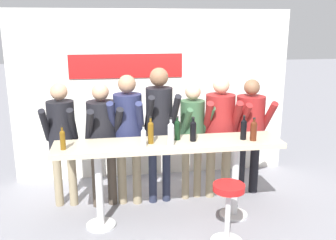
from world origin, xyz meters
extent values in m
plane|color=gray|center=(0.00, 0.00, 0.00)|extent=(40.00, 40.00, 0.00)
cube|color=silver|center=(0.00, 1.57, 1.31)|extent=(4.32, 0.10, 2.62)
cube|color=red|center=(-0.41, 1.51, 1.78)|extent=(1.71, 0.02, 0.36)
cube|color=beige|center=(0.00, 0.00, 1.00)|extent=(2.72, 0.56, 0.06)
cylinder|color=silver|center=(-0.84, 0.00, 0.51)|extent=(0.09, 0.09, 0.97)
cylinder|color=silver|center=(-0.84, 0.00, 0.01)|extent=(0.36, 0.36, 0.02)
cylinder|color=silver|center=(0.84, 0.00, 0.51)|extent=(0.09, 0.09, 0.97)
cylinder|color=silver|center=(0.84, 0.00, 0.01)|extent=(0.36, 0.36, 0.02)
cylinder|color=silver|center=(0.56, -0.59, 0.35)|extent=(0.06, 0.06, 0.65)
cylinder|color=red|center=(0.56, -0.59, 0.67)|extent=(0.35, 0.35, 0.07)
cylinder|color=gray|center=(-1.41, 0.64, 0.40)|extent=(0.11, 0.11, 0.81)
cylinder|color=gray|center=(-1.22, 0.63, 0.40)|extent=(0.11, 0.11, 0.81)
cylinder|color=black|center=(-1.31, 0.63, 1.12)|extent=(0.37, 0.37, 0.64)
sphere|color=tan|center=(-1.31, 0.63, 1.57)|extent=(0.22, 0.22, 0.22)
cylinder|color=black|center=(-1.48, 0.49, 1.17)|extent=(0.10, 0.38, 0.49)
cylinder|color=black|center=(-1.15, 0.47, 1.17)|extent=(0.10, 0.38, 0.49)
cylinder|color=#473D33|center=(-0.90, 0.54, 0.40)|extent=(0.12, 0.12, 0.80)
cylinder|color=#473D33|center=(-0.69, 0.58, 0.40)|extent=(0.12, 0.12, 0.80)
cylinder|color=black|center=(-0.79, 0.56, 1.12)|extent=(0.44, 0.44, 0.64)
sphere|color=tan|center=(-0.79, 0.56, 1.56)|extent=(0.22, 0.22, 0.22)
cylinder|color=black|center=(-0.94, 0.37, 1.17)|extent=(0.16, 0.39, 0.49)
cylinder|color=black|center=(-0.59, 0.44, 1.17)|extent=(0.16, 0.39, 0.49)
cylinder|color=gray|center=(-0.56, 0.57, 0.43)|extent=(0.12, 0.12, 0.85)
cylinder|color=gray|center=(-0.36, 0.54, 0.43)|extent=(0.12, 0.12, 0.85)
cylinder|color=#23284C|center=(-0.46, 0.56, 1.19)|extent=(0.42, 0.42, 0.67)
sphere|color=#9E7556|center=(-0.46, 0.56, 1.66)|extent=(0.23, 0.23, 0.23)
cylinder|color=#23284C|center=(-0.65, 0.42, 1.24)|extent=(0.15, 0.41, 0.52)
cylinder|color=#23284C|center=(-0.31, 0.37, 1.24)|extent=(0.15, 0.41, 0.52)
cylinder|color=#23283D|center=(-0.14, 0.54, 0.45)|extent=(0.11, 0.11, 0.89)
cylinder|color=#23283D|center=(0.05, 0.56, 0.45)|extent=(0.11, 0.11, 0.89)
cylinder|color=black|center=(-0.04, 0.55, 1.24)|extent=(0.38, 0.38, 0.71)
sphere|color=brown|center=(-0.04, 0.55, 1.74)|extent=(0.24, 0.24, 0.24)
cylinder|color=black|center=(-0.20, 0.37, 1.30)|extent=(0.12, 0.42, 0.54)
cylinder|color=black|center=(0.14, 0.39, 1.30)|extent=(0.12, 0.42, 0.54)
cylinder|color=gray|center=(0.33, 0.58, 0.39)|extent=(0.10, 0.10, 0.78)
cylinder|color=gray|center=(0.50, 0.61, 0.39)|extent=(0.10, 0.10, 0.78)
cylinder|color=#335638|center=(0.42, 0.60, 1.09)|extent=(0.38, 0.38, 0.62)
sphere|color=#D6AD89|center=(0.42, 0.60, 1.53)|extent=(0.21, 0.21, 0.21)
cylinder|color=#335638|center=(0.29, 0.42, 1.14)|extent=(0.14, 0.37, 0.48)
cylinder|color=#335638|center=(0.59, 0.47, 1.14)|extent=(0.14, 0.37, 0.48)
cylinder|color=gray|center=(0.69, 0.59, 0.41)|extent=(0.13, 0.13, 0.83)
cylinder|color=gray|center=(0.90, 0.56, 0.41)|extent=(0.13, 0.13, 0.83)
cylinder|color=maroon|center=(0.79, 0.57, 1.15)|extent=(0.44, 0.44, 0.65)
sphere|color=#D6AD89|center=(0.79, 0.57, 1.61)|extent=(0.22, 0.22, 0.22)
cylinder|color=maroon|center=(0.59, 0.44, 1.20)|extent=(0.14, 0.40, 0.51)
cylinder|color=maroon|center=(0.96, 0.39, 1.20)|extent=(0.14, 0.40, 0.51)
cylinder|color=black|center=(1.13, 0.60, 0.40)|extent=(0.13, 0.13, 0.80)
cylinder|color=black|center=(1.35, 0.63, 0.40)|extent=(0.13, 0.13, 0.80)
cylinder|color=maroon|center=(1.24, 0.61, 1.12)|extent=(0.44, 0.44, 0.63)
sphere|color=brown|center=(1.24, 0.61, 1.56)|extent=(0.22, 0.22, 0.22)
cylinder|color=maroon|center=(1.07, 0.44, 1.16)|extent=(0.14, 0.40, 0.50)
cylinder|color=maroon|center=(1.45, 0.48, 1.16)|extent=(0.14, 0.40, 0.50)
cylinder|color=#B7BCC1|center=(0.00, -0.13, 1.15)|extent=(0.08, 0.08, 0.23)
sphere|color=#B7BCC1|center=(0.00, -0.13, 1.27)|extent=(0.08, 0.08, 0.08)
cylinder|color=#B7BCC1|center=(0.00, -0.13, 1.31)|extent=(0.03, 0.03, 0.08)
cylinder|color=black|center=(0.00, -0.13, 1.36)|extent=(0.03, 0.03, 0.02)
cylinder|color=black|center=(0.91, -0.03, 1.14)|extent=(0.07, 0.07, 0.21)
sphere|color=black|center=(0.91, -0.03, 1.24)|extent=(0.07, 0.07, 0.07)
cylinder|color=black|center=(0.91, -0.03, 1.28)|extent=(0.03, 0.03, 0.07)
cylinder|color=black|center=(0.91, -0.03, 1.33)|extent=(0.03, 0.03, 0.02)
cylinder|color=brown|center=(-0.22, -0.01, 1.15)|extent=(0.07, 0.07, 0.23)
sphere|color=brown|center=(-0.22, -0.01, 1.26)|extent=(0.07, 0.07, 0.07)
cylinder|color=brown|center=(-0.22, -0.01, 1.30)|extent=(0.03, 0.03, 0.08)
cylinder|color=black|center=(-0.22, -0.01, 1.35)|extent=(0.03, 0.03, 0.02)
cylinder|color=#4C1E0F|center=(1.01, -0.10, 1.13)|extent=(0.08, 0.08, 0.20)
sphere|color=#4C1E0F|center=(1.01, -0.10, 1.23)|extent=(0.08, 0.08, 0.08)
cylinder|color=#4C1E0F|center=(1.01, -0.10, 1.27)|extent=(0.03, 0.03, 0.07)
cylinder|color=black|center=(1.01, -0.10, 1.31)|extent=(0.03, 0.03, 0.01)
cylinder|color=brown|center=(-1.21, -0.09, 1.13)|extent=(0.06, 0.06, 0.19)
sphere|color=brown|center=(-1.21, -0.09, 1.23)|extent=(0.06, 0.06, 0.06)
cylinder|color=brown|center=(-1.21, -0.09, 1.26)|extent=(0.02, 0.02, 0.07)
cylinder|color=black|center=(-1.21, -0.09, 1.30)|extent=(0.03, 0.03, 0.01)
cylinder|color=black|center=(0.29, 0.00, 1.14)|extent=(0.08, 0.08, 0.21)
sphere|color=black|center=(0.29, 0.00, 1.24)|extent=(0.08, 0.08, 0.08)
cylinder|color=black|center=(0.29, 0.00, 1.28)|extent=(0.03, 0.03, 0.07)
cylinder|color=black|center=(0.29, 0.00, 1.32)|extent=(0.03, 0.03, 0.02)
cylinder|color=#B7BCC1|center=(-0.31, -0.13, 1.12)|extent=(0.06, 0.06, 0.18)
sphere|color=#B7BCC1|center=(-0.31, -0.13, 1.21)|extent=(0.06, 0.06, 0.06)
cylinder|color=#B7BCC1|center=(-0.31, -0.13, 1.24)|extent=(0.02, 0.02, 0.06)
cylinder|color=black|center=(-0.31, -0.13, 1.28)|extent=(0.03, 0.03, 0.01)
cylinder|color=black|center=(0.11, 0.08, 1.14)|extent=(0.07, 0.07, 0.20)
sphere|color=black|center=(0.11, 0.08, 1.24)|extent=(0.07, 0.07, 0.07)
cylinder|color=black|center=(0.11, 0.08, 1.28)|extent=(0.03, 0.03, 0.07)
cylinder|color=black|center=(0.11, 0.08, 1.32)|extent=(0.03, 0.03, 0.02)
camera|label=1|loc=(-0.67, -4.19, 2.40)|focal=40.00mm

